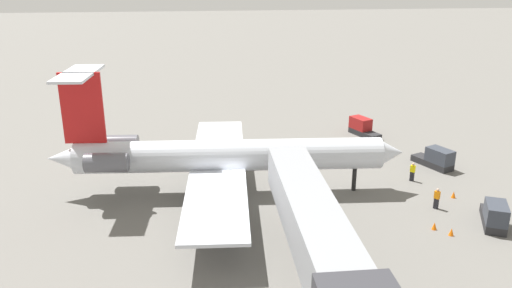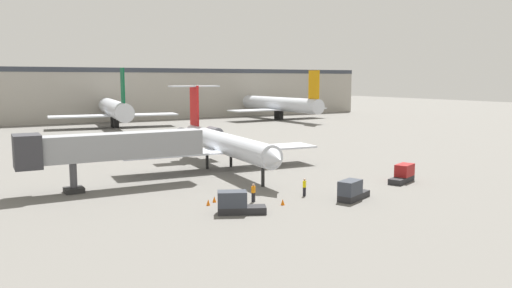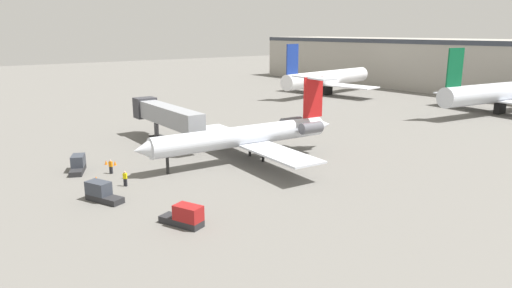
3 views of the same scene
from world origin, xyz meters
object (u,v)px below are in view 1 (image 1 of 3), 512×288
object	(u,v)px
regional_jet	(217,155)
baggage_tug_lead	(495,216)
ground_crew_marshaller	(437,198)
baggage_tug_spare	(436,159)
traffic_cone_mid	(451,232)
traffic_cone_near	(454,195)
traffic_cone_far	(434,226)
baggage_tug_trailing	(362,128)
ground_crew_loader	(412,172)
jet_bridge	(318,237)

from	to	relation	value
regional_jet	baggage_tug_lead	world-z (taller)	regional_jet
ground_crew_marshaller	baggage_tug_spare	world-z (taller)	baggage_tug_spare
traffic_cone_mid	regional_jet	bearing A→B (deg)	59.38
traffic_cone_near	traffic_cone_far	xyz separation A→B (m)	(-4.77, 4.00, 0.00)
ground_crew_marshaller	traffic_cone_near	xyz separation A→B (m)	(1.65, -2.34, -0.58)
ground_crew_marshaller	baggage_tug_trailing	bearing A→B (deg)	-1.46
regional_jet	ground_crew_loader	xyz separation A→B (m)	(0.25, -16.92, -2.53)
traffic_cone_near	baggage_tug_spare	bearing A→B (deg)	-14.59
traffic_cone_near	traffic_cone_far	distance (m)	6.23
jet_bridge	traffic_cone_near	xyz separation A→B (m)	(12.05, -14.50, -4.01)
jet_bridge	ground_crew_loader	xyz separation A→B (m)	(15.78, -12.61, -3.43)
baggage_tug_lead	traffic_cone_near	size ratio (longest dim) A/B	7.66
traffic_cone_mid	traffic_cone_far	size ratio (longest dim) A/B	1.00
regional_jet	ground_crew_marshaller	xyz separation A→B (m)	(-5.12, -16.47, -2.53)
regional_jet	jet_bridge	bearing A→B (deg)	-164.51
traffic_cone_mid	jet_bridge	bearing A→B (deg)	119.24
jet_bridge	baggage_tug_lead	bearing A→B (deg)	-64.38
baggage_tug_lead	jet_bridge	bearing A→B (deg)	115.62
baggage_tug_trailing	traffic_cone_mid	distance (m)	22.68
baggage_tug_trailing	traffic_cone_near	distance (m)	17.00
regional_jet	jet_bridge	world-z (taller)	regional_jet
traffic_cone_far	regional_jet	bearing A→B (deg)	60.87
baggage_tug_lead	traffic_cone_far	distance (m)	4.47
baggage_tug_spare	traffic_cone_mid	bearing A→B (deg)	158.09
jet_bridge	traffic_cone_near	distance (m)	19.28
ground_crew_marshaller	baggage_tug_lead	world-z (taller)	baggage_tug_lead
regional_jet	ground_crew_loader	world-z (taller)	regional_jet
jet_bridge	ground_crew_loader	size ratio (longest dim) A/B	10.92
ground_crew_marshaller	traffic_cone_mid	distance (m)	4.23
regional_jet	baggage_tug_lead	distance (m)	21.13
traffic_cone_mid	traffic_cone_far	bearing A→B (deg)	38.48
traffic_cone_mid	ground_crew_loader	bearing A→B (deg)	-8.08
traffic_cone_near	ground_crew_marshaller	bearing A→B (deg)	125.15
baggage_tug_trailing	regional_jet	bearing A→B (deg)	128.38
regional_jet	traffic_cone_mid	xyz separation A→B (m)	(-9.22, -15.57, -3.11)
regional_jet	traffic_cone_far	world-z (taller)	regional_jet
regional_jet	ground_crew_marshaller	size ratio (longest dim) A/B	17.03
ground_crew_loader	regional_jet	bearing A→B (deg)	90.86
jet_bridge	baggage_tug_trailing	size ratio (longest dim) A/B	4.36
ground_crew_marshaller	traffic_cone_mid	bearing A→B (deg)	167.68
baggage_tug_spare	ground_crew_loader	bearing A→B (deg)	127.74
traffic_cone_mid	traffic_cone_far	distance (m)	1.24
regional_jet	baggage_tug_spare	bearing A→B (deg)	-81.60
baggage_tug_lead	traffic_cone_near	xyz separation A→B (m)	(4.89, 0.43, -0.56)
regional_jet	traffic_cone_far	xyz separation A→B (m)	(-8.25, -14.80, -3.11)
ground_crew_marshaller	baggage_tug_trailing	distance (m)	18.54
jet_bridge	traffic_cone_far	distance (m)	13.39
traffic_cone_near	traffic_cone_mid	distance (m)	6.59
baggage_tug_spare	traffic_cone_far	bearing A→B (deg)	153.20
ground_crew_loader	traffic_cone_near	size ratio (longest dim) A/B	3.07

